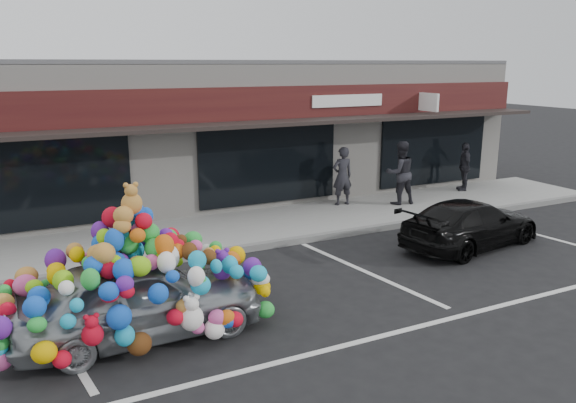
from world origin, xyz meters
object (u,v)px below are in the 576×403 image
black_sedan (471,224)px  pedestrian_b (400,173)px  toy_car (138,288)px  pedestrian_c (464,167)px  pedestrian_a (342,176)px

black_sedan → pedestrian_b: size_ratio=2.06×
toy_car → pedestrian_c: 12.82m
black_sedan → pedestrian_b: (0.69, 3.64, 0.52)m
pedestrian_a → toy_car: bearing=41.5°
black_sedan → pedestrian_c: size_ratio=2.46×
pedestrian_b → pedestrian_c: bearing=-162.3°
toy_car → pedestrian_b: size_ratio=2.22×
toy_car → pedestrian_a: bearing=-53.6°
toy_car → pedestrian_b: bearing=-62.2°
black_sedan → pedestrian_a: pedestrian_a is taller
pedestrian_b → pedestrian_c: size_ratio=1.19×
toy_car → pedestrian_b: 9.86m
toy_car → pedestrian_c: size_ratio=2.65×
black_sedan → pedestrian_c: (3.72, 4.20, 0.38)m
pedestrian_b → pedestrian_c: (3.03, 0.56, -0.15)m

